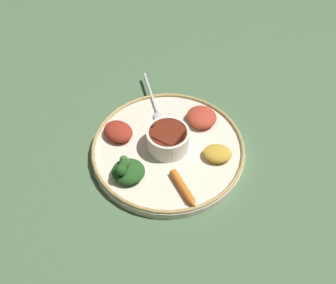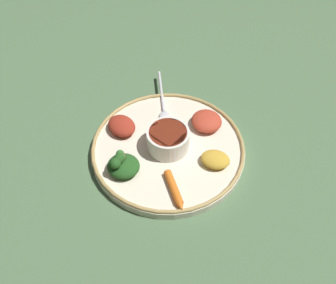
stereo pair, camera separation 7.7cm
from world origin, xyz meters
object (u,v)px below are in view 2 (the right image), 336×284
(spoon, at_px, (163,103))
(carrot_near_spoon, at_px, (174,190))
(greens_pile, at_px, (122,165))
(center_bowl, at_px, (168,139))

(spoon, distance_m, carrot_near_spoon, 0.25)
(greens_pile, relative_size, carrot_near_spoon, 0.97)
(spoon, height_order, carrot_near_spoon, carrot_near_spoon)
(center_bowl, bearing_deg, carrot_near_spoon, -110.86)
(spoon, distance_m, greens_pile, 0.22)
(carrot_near_spoon, bearing_deg, center_bowl, 69.14)
(greens_pile, bearing_deg, center_bowl, 7.99)
(spoon, xyz_separation_m, carrot_near_spoon, (-0.09, -0.24, 0.00))
(center_bowl, bearing_deg, spoon, 68.49)
(carrot_near_spoon, bearing_deg, spoon, 68.79)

